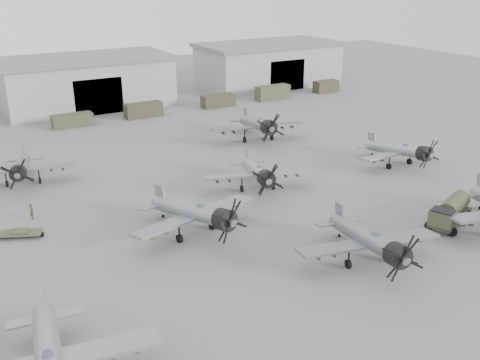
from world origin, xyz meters
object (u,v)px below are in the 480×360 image
object	(u,v)px
aircraft_near_1	(371,241)
fuel_tanker	(451,210)
aircraft_mid_3	(402,150)
aircraft_far_0	(21,168)
aircraft_mid_1	(197,213)
aircraft_far_1	(259,125)
ground_crew	(32,211)
aircraft_mid_2	(258,172)

from	to	relation	value
aircraft_near_1	fuel_tanker	world-z (taller)	aircraft_near_1
aircraft_mid_3	aircraft_far_0	distance (m)	44.36
aircraft_far_0	aircraft_mid_1	bearing A→B (deg)	-48.43
aircraft_mid_1	aircraft_far_1	bearing A→B (deg)	34.18
aircraft_mid_3	ground_crew	size ratio (longest dim) A/B	7.12
aircraft_near_1	ground_crew	size ratio (longest dim) A/B	7.62
aircraft_mid_1	ground_crew	bearing A→B (deg)	124.45
aircraft_mid_1	fuel_tanker	distance (m)	23.85
aircraft_near_1	ground_crew	xyz separation A→B (m)	(-22.02, 23.08, -1.41)
fuel_tanker	aircraft_far_1	bearing A→B (deg)	71.48
aircraft_near_1	aircraft_mid_3	bearing A→B (deg)	51.17
aircraft_near_1	aircraft_far_0	bearing A→B (deg)	135.69
aircraft_near_1	aircraft_mid_3	size ratio (longest dim) A/B	1.07
aircraft_far_0	fuel_tanker	distance (m)	45.23
aircraft_mid_3	ground_crew	xyz separation A→B (m)	(-41.78, 7.40, -1.30)
aircraft_mid_2	ground_crew	size ratio (longest dim) A/B	7.25
aircraft_near_1	aircraft_mid_3	xyz separation A→B (m)	(19.76, 15.67, -0.12)
aircraft_mid_2	ground_crew	world-z (taller)	aircraft_mid_2
aircraft_near_1	aircraft_far_1	xyz separation A→B (m)	(10.34, 33.23, 0.22)
aircraft_near_1	fuel_tanker	size ratio (longest dim) A/B	1.80
fuel_tanker	ground_crew	size ratio (longest dim) A/B	4.24
aircraft_mid_1	aircraft_mid_3	bearing A→B (deg)	-5.06
aircraft_near_1	aircraft_mid_1	world-z (taller)	aircraft_mid_1
aircraft_mid_1	aircraft_mid_2	bearing A→B (deg)	18.35
aircraft_mid_3	fuel_tanker	world-z (taller)	aircraft_mid_3
ground_crew	aircraft_mid_1	bearing A→B (deg)	-128.65
aircraft_near_1	aircraft_mid_3	world-z (taller)	aircraft_near_1
aircraft_near_1	ground_crew	world-z (taller)	aircraft_near_1
aircraft_mid_2	aircraft_far_1	distance (m)	18.06
aircraft_far_1	ground_crew	xyz separation A→B (m)	(-32.36, -10.15, -1.63)
aircraft_mid_3	aircraft_far_1	xyz separation A→B (m)	(-9.42, 17.56, 0.33)
aircraft_far_1	aircraft_mid_2	bearing A→B (deg)	-109.22
aircraft_mid_1	aircraft_mid_2	world-z (taller)	aircraft_mid_1
aircraft_near_1	aircraft_mid_2	distance (m)	18.02
aircraft_mid_1	aircraft_far_0	xyz separation A→B (m)	(-11.36, 20.97, -0.20)
aircraft_mid_3	fuel_tanker	distance (m)	15.98
aircraft_mid_1	aircraft_far_0	distance (m)	23.85
fuel_tanker	aircraft_mid_3	bearing A→B (deg)	38.99
aircraft_near_1	aircraft_mid_1	bearing A→B (deg)	142.71
fuel_tanker	aircraft_far_0	bearing A→B (deg)	115.67
ground_crew	aircraft_far_1	bearing A→B (deg)	-68.30
ground_crew	fuel_tanker	bearing A→B (deg)	-117.84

